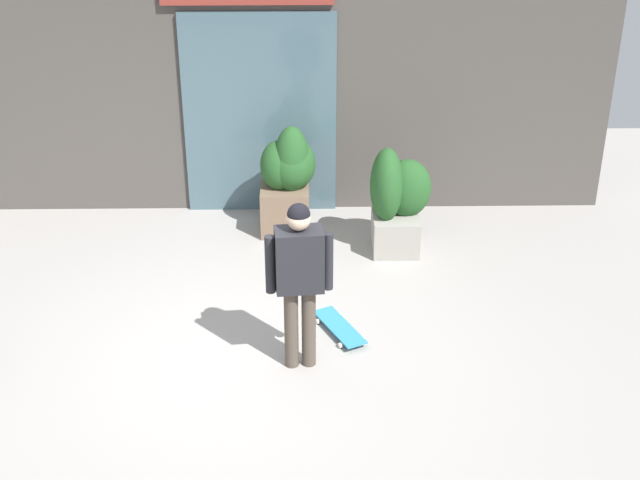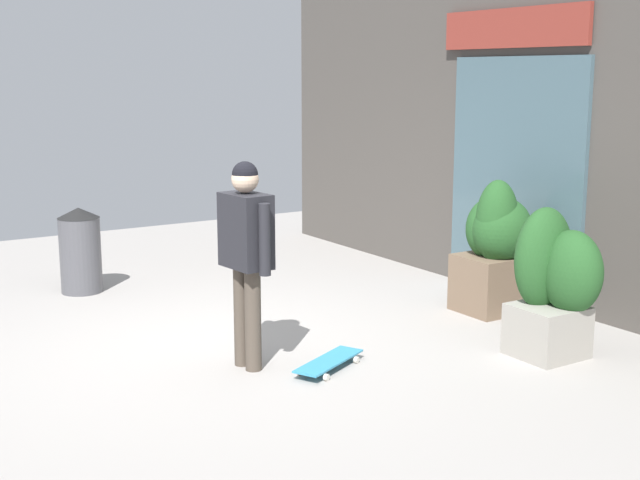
# 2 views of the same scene
# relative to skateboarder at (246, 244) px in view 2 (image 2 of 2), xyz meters

# --- Properties ---
(ground_plane) EXTENTS (12.00, 12.00, 0.00)m
(ground_plane) POSITION_rel_skateboarder_xyz_m (-0.50, 0.13, -1.01)
(ground_plane) COLOR #9E9993
(building_facade) EXTENTS (8.49, 0.31, 3.50)m
(building_facade) POSITION_rel_skateboarder_xyz_m (-0.50, 3.51, 0.73)
(building_facade) COLOR #4C4742
(building_facade) RESTS_ON ground_plane
(skateboarder) EXTENTS (0.60, 0.30, 1.66)m
(skateboarder) POSITION_rel_skateboarder_xyz_m (0.00, 0.00, 0.00)
(skateboarder) COLOR #4C4238
(skateboarder) RESTS_ON ground_plane
(skateboard) EXTENTS (0.52, 0.76, 0.08)m
(skateboard) POSITION_rel_skateboarder_xyz_m (0.38, 0.52, -0.95)
(skateboard) COLOR teal
(skateboard) RESTS_ON ground_plane
(planter_box_left) EXTENTS (0.70, 0.60, 1.24)m
(planter_box_left) POSITION_rel_skateboarder_xyz_m (1.08, 2.29, -0.39)
(planter_box_left) COLOR gray
(planter_box_left) RESTS_ON ground_plane
(planter_box_right) EXTENTS (0.65, 0.65, 1.32)m
(planter_box_right) POSITION_rel_skateboarder_xyz_m (-0.15, 2.79, -0.31)
(planter_box_right) COLOR brown
(planter_box_right) RESTS_ON ground_plane
(trash_bin) EXTENTS (0.44, 0.44, 0.92)m
(trash_bin) POSITION_rel_skateboarder_xyz_m (-3.10, -0.38, -0.55)
(trash_bin) COLOR #4C4C51
(trash_bin) RESTS_ON ground_plane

